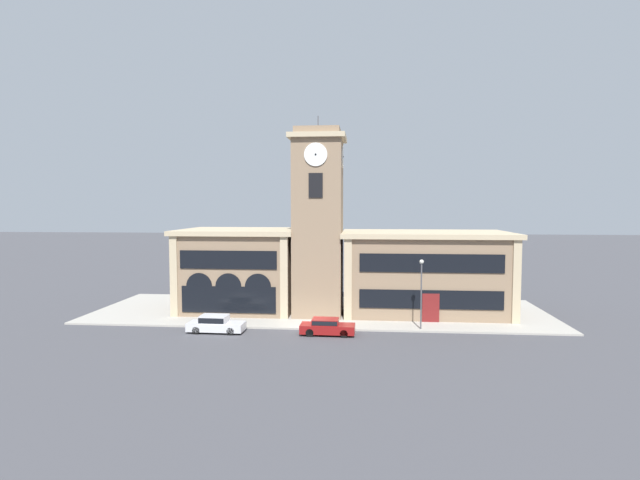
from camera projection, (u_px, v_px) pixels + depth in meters
name	position (u px, v px, depth m)	size (l,w,h in m)	color
ground_plane	(312.00, 330.00, 42.01)	(300.00, 300.00, 0.00)	#424247
sidewalk_kerb	(320.00, 311.00, 49.31)	(43.97, 14.72, 0.15)	#A39E93
clock_tower	(318.00, 223.00, 46.97)	(5.21, 5.21, 18.82)	#897056
town_hall_left_wing	(241.00, 269.00, 50.40)	(11.75, 10.07, 8.14)	#897056
town_hall_right_wing	(425.00, 272.00, 48.77)	(16.13, 10.07, 7.96)	#897056
parked_car_near	(215.00, 323.00, 41.28)	(4.69, 1.91, 1.42)	silver
parked_car_mid	(327.00, 326.00, 40.45)	(4.46, 1.82, 1.33)	maroon
street_lamp	(421.00, 284.00, 41.56)	(0.36, 0.36, 5.85)	#4C4C51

